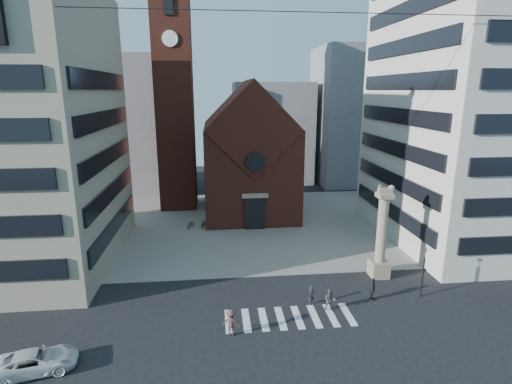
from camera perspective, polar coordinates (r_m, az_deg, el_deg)
The scene contains 23 objects.
ground at distance 34.08m, azimuth 2.86°, elevation -14.90°, with size 120.00×120.00×0.00m, color black.
piazza at distance 51.36m, azimuth -0.38°, elevation -4.53°, with size 46.00×30.00×0.05m, color gray.
zebra_crossing at distance 31.62m, azimuth 4.77°, elevation -17.45°, with size 10.20×3.20×0.01m, color white, non-canonical shape.
church at distance 55.29m, azimuth -1.01°, elevation 5.34°, with size 12.00×16.65×18.00m.
campanile at distance 57.60m, azimuth -11.55°, elevation 13.17°, with size 5.50×5.50×31.20m.
building_left at distance 43.97m, azimuth -32.25°, elevation 7.41°, with size 18.00×20.00×26.00m, color gray.
building_right at distance 50.37m, azimuth 29.48°, elevation 11.82°, with size 18.00×22.00×32.00m, color beige.
bg_block_left at distance 71.24m, azimuth -18.59°, elevation 9.08°, with size 16.00×14.00×22.00m, color gray.
bg_block_mid at distance 75.52m, azimuth 2.23°, elevation 8.54°, with size 14.00×12.00×18.00m, color gray.
bg_block_right at distance 76.35m, azimuth 14.76°, elevation 10.41°, with size 16.00×14.00×24.00m, color gray.
lion_column at distance 37.93m, azimuth 17.43°, elevation -6.68°, with size 1.63×1.60×8.68m.
traffic_light at distance 35.93m, azimuth 22.78°, elevation -10.40°, with size 0.13×0.16×4.30m.
white_car at distance 29.52m, azimuth -29.00°, elevation -20.42°, with size 2.23×4.84×1.35m, color silver.
pedestrian_0 at distance 33.14m, azimuth 7.92°, elevation -14.41°, with size 0.56×0.37×1.55m, color #2B2838.
pedestrian_1 at distance 32.47m, azimuth 10.52°, elevation -14.94°, with size 0.87×0.68×1.78m, color #504540.
pedestrian_2 at distance 34.65m, azimuth 16.31°, elevation -13.19°, with size 1.12×0.47×1.92m, color black.
pedestrian_3 at distance 29.24m, azimuth -3.57°, elevation -18.09°, with size 1.26×0.73×1.96m, color #4F3536.
scooter_0 at distance 50.26m, azimuth -9.32°, elevation -4.58°, with size 0.60×1.71×0.90m, color black.
scooter_1 at distance 50.17m, azimuth -7.48°, elevation -4.48°, with size 0.47×1.66×1.00m, color black.
scooter_2 at distance 50.16m, azimuth -5.64°, elevation -4.49°, with size 0.60×1.71×0.90m, color black.
scooter_3 at distance 50.17m, azimuth -3.79°, elevation -4.39°, with size 0.47×1.66×1.00m, color black.
scooter_4 at distance 50.27m, azimuth -1.95°, elevation -4.39°, with size 0.60×1.71×0.90m, color black.
scooter_5 at distance 50.38m, azimuth -0.12°, elevation -4.28°, with size 0.47×1.66×1.00m, color black.
Camera 1 is at (-4.74, -29.36, 16.65)m, focal length 28.00 mm.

